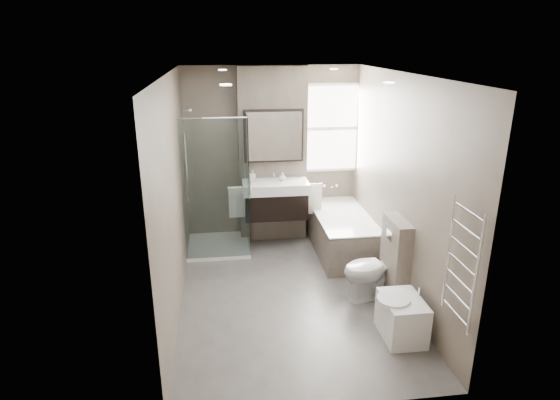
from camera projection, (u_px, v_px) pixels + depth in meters
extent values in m
cube|color=#53504C|center=(290.00, 295.00, 5.73)|extent=(2.65, 3.85, 0.05)
cube|color=silver|center=(291.00, 72.00, 4.87)|extent=(2.65, 3.85, 0.05)
cube|color=#6A5E52|center=(271.00, 154.00, 7.10)|extent=(2.65, 0.05, 2.60)
cube|color=#6A5E52|center=(329.00, 271.00, 3.49)|extent=(2.65, 0.05, 2.60)
cube|color=#6A5E52|center=(171.00, 197.00, 5.14)|extent=(0.05, 3.85, 2.60)
cube|color=#6A5E52|center=(402.00, 188.00, 5.46)|extent=(0.05, 3.85, 2.60)
cube|color=#645A4F|center=(273.00, 156.00, 6.96)|extent=(1.00, 0.25, 2.60)
cube|color=black|center=(275.00, 204.00, 6.84)|extent=(0.90, 0.45, 0.38)
cube|color=white|center=(275.00, 187.00, 6.76)|extent=(0.95, 0.47, 0.15)
cylinder|color=silver|center=(274.00, 175.00, 6.87)|extent=(0.03, 0.03, 0.12)
cylinder|color=silver|center=(274.00, 172.00, 6.80)|extent=(0.02, 0.12, 0.02)
cube|color=black|center=(274.00, 136.00, 6.71)|extent=(0.86, 0.06, 0.76)
cube|color=white|center=(274.00, 137.00, 6.67)|extent=(0.80, 0.02, 0.70)
cube|color=silver|center=(237.00, 202.00, 6.74)|extent=(0.24, 0.06, 0.44)
cube|color=silver|center=(313.00, 199.00, 6.87)|extent=(0.24, 0.06, 0.44)
cube|color=white|center=(219.00, 246.00, 6.97)|extent=(0.90, 0.90, 0.06)
cube|color=white|center=(216.00, 191.00, 6.23)|extent=(0.88, 0.01, 1.94)
cube|color=white|center=(247.00, 180.00, 6.70)|extent=(0.01, 0.88, 1.94)
cylinder|color=silver|center=(186.00, 167.00, 6.52)|extent=(0.02, 0.02, 1.00)
cube|color=#645A4F|center=(341.00, 234.00, 6.78)|extent=(0.75, 1.60, 0.55)
cube|color=white|center=(342.00, 216.00, 6.69)|extent=(0.75, 1.60, 0.03)
cube|color=white|center=(342.00, 220.00, 6.71)|extent=(0.61, 1.42, 0.12)
cube|color=white|center=(331.00, 128.00, 7.05)|extent=(0.98, 0.04, 1.33)
cube|color=white|center=(331.00, 128.00, 7.03)|extent=(0.90, 0.01, 1.25)
cube|color=white|center=(331.00, 129.00, 7.02)|extent=(0.90, 0.01, 0.05)
imported|color=white|center=(373.00, 269.00, 5.54)|extent=(0.81, 0.58, 0.74)
cube|color=#645A4F|center=(395.00, 260.00, 5.47)|extent=(0.18, 0.55, 1.00)
cube|color=silver|center=(389.00, 235.00, 5.36)|extent=(0.01, 0.16, 0.11)
cube|color=white|center=(402.00, 318.00, 4.83)|extent=(0.40, 0.55, 0.44)
cylinder|color=white|center=(393.00, 300.00, 4.74)|extent=(0.33, 0.33, 0.05)
cylinder|color=silver|center=(419.00, 292.00, 4.75)|extent=(0.02, 0.02, 0.10)
cylinder|color=silver|center=(476.00, 276.00, 3.79)|extent=(0.03, 0.03, 1.10)
cylinder|color=silver|center=(449.00, 252.00, 4.23)|extent=(0.03, 0.03, 1.10)
cube|color=silver|center=(462.00, 264.00, 4.01)|extent=(0.02, 0.46, 1.00)
imported|color=white|center=(253.00, 176.00, 6.68)|extent=(0.08, 0.08, 0.18)
imported|color=white|center=(282.00, 177.00, 6.77)|extent=(0.10, 0.10, 0.12)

